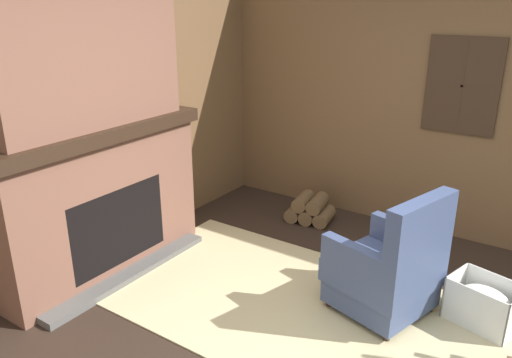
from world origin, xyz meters
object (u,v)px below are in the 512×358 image
object	(u,v)px
oil_lamp_vase	(9,131)
firewood_stack	(310,209)
laundry_basket	(484,303)
armchair	(388,270)
storage_case	(147,104)

from	to	relation	value
oil_lamp_vase	firewood_stack	bearing A→B (deg)	67.57
laundry_basket	firewood_stack	bearing A→B (deg)	155.04
laundry_basket	armchair	bearing A→B (deg)	-157.64
armchair	laundry_basket	distance (m)	0.71
laundry_basket	storage_case	distance (m)	3.16
storage_case	armchair	bearing A→B (deg)	2.14
firewood_stack	oil_lamp_vase	distance (m)	2.99
firewood_stack	oil_lamp_vase	world-z (taller)	oil_lamp_vase
laundry_basket	storage_case	size ratio (longest dim) A/B	2.34
armchair	oil_lamp_vase	world-z (taller)	oil_lamp_vase
armchair	storage_case	world-z (taller)	storage_case
firewood_stack	laundry_basket	distance (m)	2.07
armchair	laundry_basket	world-z (taller)	armchair
storage_case	oil_lamp_vase	bearing A→B (deg)	-90.01
laundry_basket	oil_lamp_vase	size ratio (longest dim) A/B	2.06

